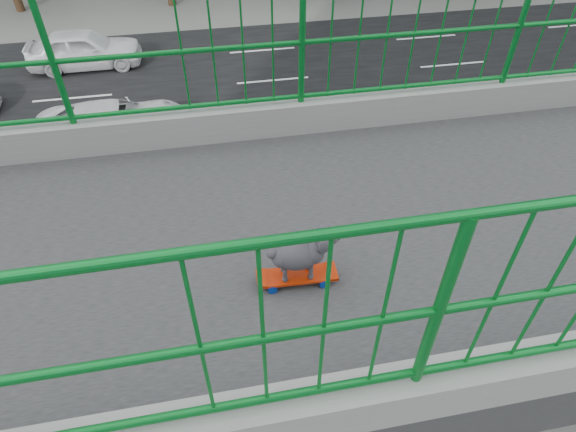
% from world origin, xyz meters
% --- Properties ---
extents(road, '(18.00, 90.00, 0.02)m').
position_xyz_m(road, '(-13.00, 0.00, 0.01)').
color(road, black).
rests_on(road, ground).
extents(footbridge, '(3.00, 24.00, 7.00)m').
position_xyz_m(footbridge, '(0.00, 0.00, 5.22)').
color(footbridge, '#2D2D2F').
rests_on(footbridge, ground).
extents(skateboard, '(0.19, 0.54, 0.07)m').
position_xyz_m(skateboard, '(0.44, -2.41, 7.05)').
color(skateboard, red).
rests_on(skateboard, footbridge).
extents(poodle, '(0.21, 0.47, 0.39)m').
position_xyz_m(poodle, '(0.44, -2.38, 7.28)').
color(poodle, '#2F2C32').
rests_on(poodle, skateboard).
extents(car_1, '(1.62, 4.64, 1.53)m').
position_xyz_m(car_1, '(-9.20, -3.94, 0.76)').
color(car_1, silver).
rests_on(car_1, ground).
extents(car_2, '(2.43, 5.26, 1.46)m').
position_xyz_m(car_2, '(-12.40, -5.93, 0.73)').
color(car_2, silver).
rests_on(car_2, ground).
extents(car_4, '(1.88, 4.68, 1.60)m').
position_xyz_m(car_4, '(-18.80, -7.67, 0.80)').
color(car_4, silver).
rests_on(car_4, ground).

